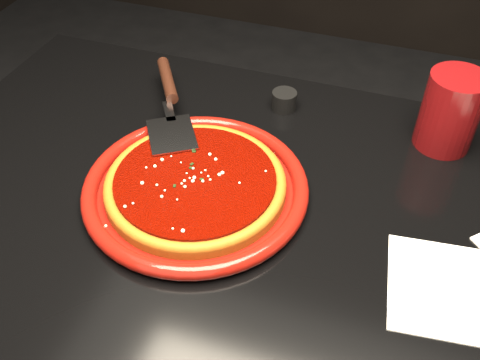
# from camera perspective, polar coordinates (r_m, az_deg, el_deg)

# --- Properties ---
(plate) EXTENTS (0.43, 0.43, 0.03)m
(plate) POSITION_cam_1_polar(r_m,az_deg,el_deg) (0.81, -4.74, -0.80)
(plate) COLOR maroon
(plate) RESTS_ON table
(pizza_crust) EXTENTS (0.34, 0.34, 0.01)m
(pizza_crust) POSITION_cam_1_polar(r_m,az_deg,el_deg) (0.80, -4.76, -0.60)
(pizza_crust) COLOR brown
(pizza_crust) RESTS_ON plate
(pizza_crust_rim) EXTENTS (0.34, 0.34, 0.02)m
(pizza_crust_rim) POSITION_cam_1_polar(r_m,az_deg,el_deg) (0.80, -4.78, -0.25)
(pizza_crust_rim) COLOR brown
(pizza_crust_rim) RESTS_ON plate
(pizza_sauce) EXTENTS (0.31, 0.31, 0.01)m
(pizza_sauce) POSITION_cam_1_polar(r_m,az_deg,el_deg) (0.79, -4.80, 0.00)
(pizza_sauce) COLOR #610600
(pizza_sauce) RESTS_ON plate
(parmesan_dusting) EXTENTS (0.23, 0.23, 0.01)m
(parmesan_dusting) POSITION_cam_1_polar(r_m,az_deg,el_deg) (0.79, -4.83, 0.36)
(parmesan_dusting) COLOR beige
(parmesan_dusting) RESTS_ON plate
(basil_flecks) EXTENTS (0.21, 0.21, 0.00)m
(basil_flecks) POSITION_cam_1_polar(r_m,az_deg,el_deg) (0.79, -4.83, 0.31)
(basil_flecks) COLOR black
(basil_flecks) RESTS_ON plate
(pizza_server) EXTENTS (0.24, 0.31, 0.02)m
(pizza_server) POSITION_cam_1_polar(r_m,az_deg,el_deg) (0.93, -7.43, 8.16)
(pizza_server) COLOR silver
(pizza_server) RESTS_ON plate
(cup) EXTENTS (0.12, 0.12, 0.13)m
(cup) POSITION_cam_1_polar(r_m,az_deg,el_deg) (0.93, 21.52, 6.82)
(cup) COLOR maroon
(cup) RESTS_ON table
(napkin_a) EXTENTS (0.17, 0.17, 0.00)m
(napkin_a) POSITION_cam_1_polar(r_m,az_deg,el_deg) (0.75, 21.37, -10.82)
(napkin_a) COLOR white
(napkin_a) RESTS_ON table
(ramekin) EXTENTS (0.05, 0.05, 0.03)m
(ramekin) POSITION_cam_1_polar(r_m,az_deg,el_deg) (0.97, 4.73, 8.45)
(ramekin) COLOR black
(ramekin) RESTS_ON table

